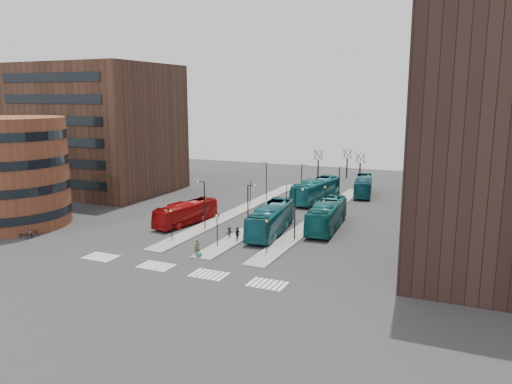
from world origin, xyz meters
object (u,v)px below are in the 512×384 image
at_px(suitcase, 199,255).
at_px(commuter_c, 229,233).
at_px(commuter_b, 237,234).
at_px(red_bus, 186,213).
at_px(bicycle_mid, 30,233).
at_px(traveller, 197,248).
at_px(teal_bus_d, 363,186).
at_px(commuter_a, 168,221).
at_px(bicycle_near, 23,235).
at_px(teal_bus_a, 271,219).
at_px(teal_bus_b, 316,190).
at_px(teal_bus_c, 327,215).
at_px(bicycle_far, 35,232).

bearing_deg(suitcase, commuter_c, 101.40).
bearing_deg(commuter_b, red_bus, 82.17).
relative_size(suitcase, red_bus, 0.06).
relative_size(red_bus, bicycle_mid, 6.47).
bearing_deg(traveller, teal_bus_d, 59.45).
distance_m(commuter_a, bicycle_near, 17.03).
xyz_separation_m(teal_bus_a, bicycle_mid, (-25.87, -13.24, -1.29)).
relative_size(teal_bus_d, commuter_b, 6.80).
xyz_separation_m(red_bus, teal_bus_b, (11.39, 20.76, 0.34)).
bearing_deg(teal_bus_d, traveller, -112.40).
relative_size(teal_bus_a, teal_bus_d, 1.12).
bearing_deg(bicycle_near, commuter_b, -68.14).
distance_m(red_bus, bicycle_near, 19.69).
xyz_separation_m(suitcase, commuter_a, (-10.07, 9.25, 0.50)).
height_order(teal_bus_a, commuter_a, teal_bus_a).
distance_m(commuter_c, bicycle_mid, 24.05).
bearing_deg(teal_bus_b, bicycle_near, -119.06).
xyz_separation_m(red_bus, teal_bus_a, (11.98, 0.25, 0.30)).
height_order(traveller, commuter_c, traveller).
xyz_separation_m(teal_bus_c, teal_bus_d, (-0.47, 24.04, -0.17)).
bearing_deg(red_bus, bicycle_far, -129.94).
bearing_deg(traveller, suitcase, -66.20).
relative_size(teal_bus_d, bicycle_far, 6.54).
relative_size(red_bus, teal_bus_a, 0.83).
height_order(suitcase, teal_bus_a, teal_bus_a).
bearing_deg(bicycle_mid, commuter_c, -45.80).
height_order(traveller, bicycle_near, traveller).
xyz_separation_m(teal_bus_c, commuter_b, (-7.91, -9.71, -0.92)).
bearing_deg(suitcase, teal_bus_a, 83.72).
relative_size(suitcase, teal_bus_c, 0.05).
bearing_deg(commuter_c, teal_bus_b, -144.61).
height_order(teal_bus_b, commuter_b, teal_bus_b).
bearing_deg(bicycle_mid, teal_bus_d, -14.12).
distance_m(teal_bus_b, bicycle_mid, 42.18).
distance_m(teal_bus_c, commuter_a, 20.46).
distance_m(teal_bus_a, traveller, 11.99).
bearing_deg(bicycle_far, red_bus, -25.20).
bearing_deg(suitcase, teal_bus_c, 71.05).
bearing_deg(teal_bus_d, teal_bus_c, -98.77).
height_order(commuter_a, bicycle_far, commuter_a).
relative_size(teal_bus_a, traveller, 7.18).
xyz_separation_m(teal_bus_d, bicycle_far, (-31.07, -41.43, -1.13)).
distance_m(traveller, bicycle_near, 22.31).
distance_m(bicycle_mid, bicycle_far, 0.78).
xyz_separation_m(red_bus, commuter_a, (-1.31, -2.43, -0.69)).
distance_m(red_bus, bicycle_far, 18.52).
bearing_deg(teal_bus_a, red_bus, 174.20).
relative_size(traveller, bicycle_near, 1.13).
bearing_deg(bicycle_mid, commuter_b, -48.08).
bearing_deg(teal_bus_d, bicycle_far, -136.77).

